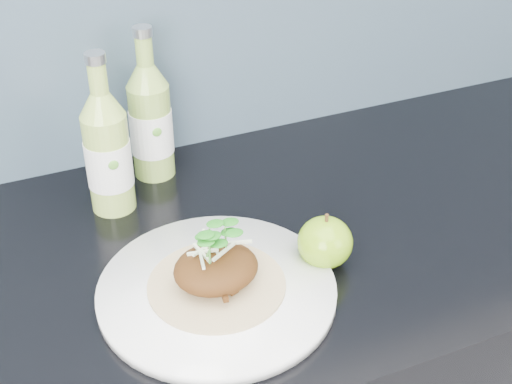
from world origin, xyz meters
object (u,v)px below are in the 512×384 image
(dinner_plate, at_px, (217,291))
(cider_bottle_left, at_px, (108,153))
(green_apple, at_px, (325,242))
(cider_bottle_right, at_px, (151,121))

(dinner_plate, distance_m, cider_bottle_left, 0.27)
(dinner_plate, height_order, cider_bottle_left, cider_bottle_left)
(green_apple, distance_m, cider_bottle_right, 0.35)
(green_apple, bearing_deg, cider_bottle_right, 114.51)
(cider_bottle_right, bearing_deg, green_apple, -42.92)
(dinner_plate, relative_size, cider_bottle_left, 1.56)
(green_apple, bearing_deg, cider_bottle_left, 132.78)
(dinner_plate, height_order, cider_bottle_right, cider_bottle_right)
(cider_bottle_left, bearing_deg, cider_bottle_right, 62.16)
(cider_bottle_left, bearing_deg, dinner_plate, -50.84)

